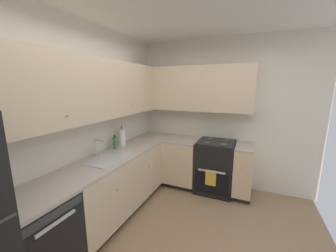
{
  "coord_description": "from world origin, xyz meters",
  "views": [
    {
      "loc": [
        -1.74,
        -0.51,
        1.82
      ],
      "look_at": [
        0.99,
        0.67,
        1.23
      ],
      "focal_mm": 21.28,
      "sensor_mm": 36.0,
      "label": 1
    }
  ],
  "objects_px": {
    "soap_bottle": "(115,143)",
    "paper_towel_roll": "(122,138)",
    "dishwasher": "(36,243)",
    "oven_range": "(215,166)"
  },
  "relations": [
    {
      "from": "oven_range",
      "to": "paper_towel_roll",
      "type": "relative_size",
      "value": 3.05
    },
    {
      "from": "soap_bottle",
      "to": "paper_towel_roll",
      "type": "xyz_separation_m",
      "value": [
        0.15,
        -0.02,
        0.05
      ]
    },
    {
      "from": "oven_range",
      "to": "soap_bottle",
      "type": "relative_size",
      "value": 4.93
    },
    {
      "from": "soap_bottle",
      "to": "paper_towel_roll",
      "type": "height_order",
      "value": "paper_towel_roll"
    },
    {
      "from": "soap_bottle",
      "to": "paper_towel_roll",
      "type": "distance_m",
      "value": 0.16
    },
    {
      "from": "paper_towel_roll",
      "to": "oven_range",
      "type": "bearing_deg",
      "value": -58.65
    },
    {
      "from": "dishwasher",
      "to": "soap_bottle",
      "type": "xyz_separation_m",
      "value": [
        1.41,
        0.18,
        0.55
      ]
    },
    {
      "from": "soap_bottle",
      "to": "dishwasher",
      "type": "bearing_deg",
      "value": -172.71
    },
    {
      "from": "dishwasher",
      "to": "paper_towel_roll",
      "type": "xyz_separation_m",
      "value": [
        1.57,
        0.16,
        0.6
      ]
    },
    {
      "from": "oven_range",
      "to": "dishwasher",
      "type": "bearing_deg",
      "value": 153.56
    }
  ]
}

